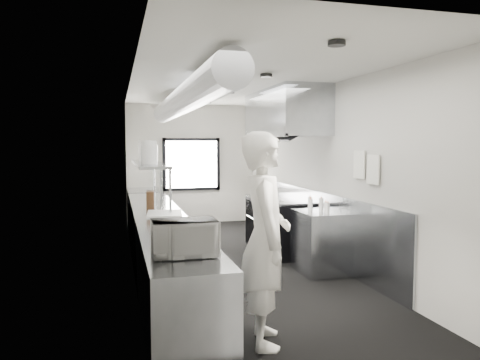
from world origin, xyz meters
TOP-DOWN VIEW (x-y plane):
  - floor at (0.00, 0.00)m, footprint 3.00×8.00m
  - ceiling at (0.00, 0.00)m, footprint 3.00×8.00m
  - wall_back at (0.00, 4.00)m, footprint 3.00×0.02m
  - wall_front at (0.00, -4.00)m, footprint 3.00×0.02m
  - wall_left at (-1.50, 0.00)m, footprint 0.02×8.00m
  - wall_right at (1.50, 0.00)m, footprint 0.02×8.00m
  - wall_cladding at (1.48, 0.30)m, footprint 0.03×5.50m
  - hvac_duct at (-0.70, 0.40)m, footprint 0.40×6.40m
  - service_window at (0.00, 3.96)m, footprint 1.36×0.05m
  - exhaust_hood at (1.10, 0.70)m, footprint 0.81×2.20m
  - prep_counter at (-1.15, -0.50)m, footprint 0.70×6.00m
  - pass_shelf at (-1.19, 1.00)m, footprint 0.45×3.00m
  - range at (1.04, 0.70)m, footprint 0.88×1.60m
  - bottle_station at (1.15, -0.70)m, footprint 0.65×0.80m
  - far_work_table at (-1.15, 3.20)m, footprint 0.70×1.20m
  - notice_sheet_a at (1.47, -1.20)m, footprint 0.02×0.28m
  - notice_sheet_b at (1.47, -1.55)m, footprint 0.02×0.28m
  - line_cook at (-0.39, -2.78)m, footprint 0.61×0.81m
  - microwave at (-1.16, -2.85)m, footprint 0.52×0.40m
  - deli_tub_a at (-1.28, -2.53)m, footprint 0.15×0.15m
  - deli_tub_b at (-1.34, -2.29)m, footprint 0.17×0.17m
  - newspaper at (-0.96, -1.90)m, footprint 0.36×0.41m
  - small_plate at (-1.06, -1.33)m, footprint 0.21×0.21m
  - pastry at (-1.06, -1.33)m, footprint 0.09×0.09m
  - cutting_board at (-1.08, -0.39)m, footprint 0.54×0.68m
  - knife_block at (-1.23, 0.20)m, footprint 0.13×0.26m
  - plate_stack_a at (-1.22, 0.35)m, footprint 0.24×0.24m
  - plate_stack_b at (-1.22, 0.71)m, footprint 0.24×0.24m
  - plate_stack_c at (-1.19, 1.06)m, footprint 0.30×0.30m
  - plate_stack_d at (-1.21, 1.59)m, footprint 0.30×0.30m
  - squeeze_bottle_a at (1.13, -0.95)m, footprint 0.07×0.07m
  - squeeze_bottle_b at (1.14, -0.88)m, footprint 0.06×0.06m
  - squeeze_bottle_c at (1.13, -0.73)m, footprint 0.08×0.08m
  - squeeze_bottle_d at (1.06, -0.53)m, footprint 0.07×0.07m
  - squeeze_bottle_e at (1.10, -0.41)m, footprint 0.08×0.08m

SIDE VIEW (x-z plane):
  - floor at x=0.00m, z-range -0.01..0.01m
  - prep_counter at x=-1.15m, z-range 0.00..0.90m
  - bottle_station at x=1.15m, z-range 0.00..0.90m
  - far_work_table at x=-1.15m, z-range 0.00..0.90m
  - range at x=1.04m, z-range 0.00..0.94m
  - wall_cladding at x=1.48m, z-range 0.00..1.10m
  - newspaper at x=-0.96m, z-range 0.90..0.91m
  - small_plate at x=-1.06m, z-range 0.90..0.91m
  - cutting_board at x=-1.08m, z-range 0.90..0.92m
  - deli_tub_a at x=-1.28m, z-range 0.90..0.99m
  - deli_tub_b at x=-1.34m, z-range 0.90..1.00m
  - pastry at x=-1.06m, z-range 0.91..1.00m
  - squeeze_bottle_a at x=1.13m, z-range 0.90..1.06m
  - squeeze_bottle_b at x=1.14m, z-range 0.90..1.06m
  - squeeze_bottle_d at x=1.06m, z-range 0.90..1.07m
  - squeeze_bottle_e at x=1.10m, z-range 0.90..1.08m
  - line_cook at x=-0.39m, z-range 0.00..1.99m
  - squeeze_bottle_c at x=1.13m, z-range 0.90..1.10m
  - knife_block at x=-1.23m, z-range 0.90..1.17m
  - microwave at x=-1.16m, z-range 0.90..1.21m
  - service_window at x=0.00m, z-range 0.77..2.02m
  - wall_back at x=0.00m, z-range 0.00..2.80m
  - wall_front at x=0.00m, z-range 0.00..2.80m
  - wall_left at x=-1.50m, z-range 0.00..2.80m
  - wall_right at x=1.50m, z-range 0.00..2.80m
  - pass_shelf at x=-1.19m, z-range 1.20..1.88m
  - notice_sheet_b at x=1.47m, z-range 1.36..1.74m
  - notice_sheet_a at x=1.47m, z-range 1.41..1.79m
  - plate_stack_b at x=-1.22m, z-range 1.57..1.84m
  - plate_stack_a at x=-1.22m, z-range 1.57..1.85m
  - plate_stack_c at x=-1.19m, z-range 1.57..1.93m
  - plate_stack_d at x=-1.21m, z-range 1.57..1.94m
  - exhaust_hood at x=1.10m, z-range 1.95..2.83m
  - hvac_duct at x=-0.70m, z-range 2.35..2.75m
  - ceiling at x=0.00m, z-range 2.79..2.80m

